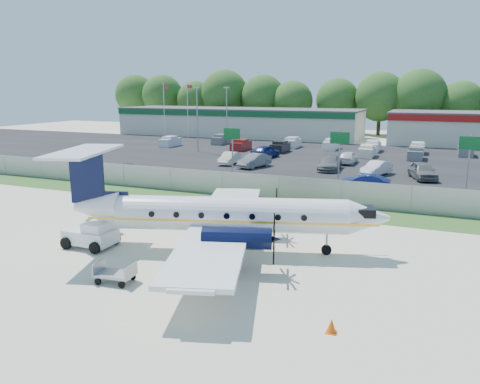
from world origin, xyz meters
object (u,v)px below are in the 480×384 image
at_px(aircraft, 224,214).
at_px(baggage_cart_near, 103,227).
at_px(pushback_tug, 92,235).
at_px(baggage_cart_far, 115,274).

bearing_deg(aircraft, baggage_cart_near, 179.47).
height_order(aircraft, baggage_cart_near, aircraft).
xyz_separation_m(pushback_tug, baggage_cart_far, (4.32, -3.60, -0.29)).
bearing_deg(aircraft, baggage_cart_far, -116.43).
height_order(aircraft, baggage_cart_far, aircraft).
relative_size(pushback_tug, baggage_cart_far, 1.51).
distance_m(baggage_cart_near, baggage_cart_far, 7.97).
height_order(aircraft, pushback_tug, aircraft).
bearing_deg(baggage_cart_near, baggage_cart_far, -47.43).
bearing_deg(baggage_cart_near, aircraft, -0.53).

